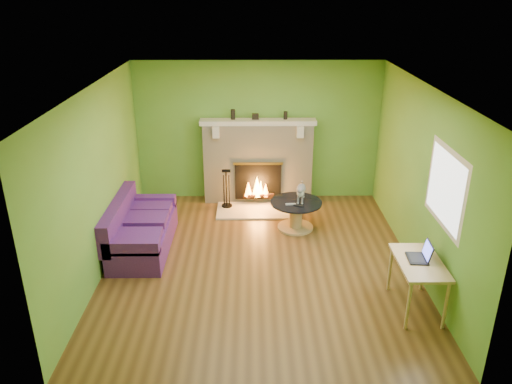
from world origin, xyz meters
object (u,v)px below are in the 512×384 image
sofa (140,230)px  cat (301,191)px  desk (419,267)px  coffee_table (296,213)px

sofa → cat: size_ratio=3.28×
desk → sofa: bearing=157.1°
coffee_table → cat: (0.08, 0.05, 0.37)m
sofa → coffee_table: bearing=14.9°
sofa → cat: 2.68m
cat → sofa: bearing=-154.2°
sofa → cat: cat is taller
sofa → coffee_table: sofa is taller
desk → cat: 2.64m
sofa → cat: bearing=15.5°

